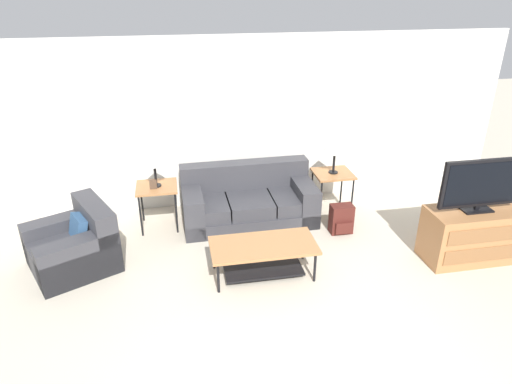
# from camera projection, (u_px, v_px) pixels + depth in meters

# --- Properties ---
(wall_back) EXTENTS (8.48, 0.06, 2.60)m
(wall_back) POSITION_uv_depth(u_px,v_px,m) (241.00, 123.00, 6.96)
(wall_back) COLOR silver
(wall_back) RESTS_ON ground_plane
(couch) EXTENTS (1.95, 0.96, 0.82)m
(couch) POSITION_uv_depth(u_px,v_px,m) (248.00, 202.00, 6.78)
(couch) COLOR #38383D
(couch) RESTS_ON ground_plane
(armchair) EXTENTS (1.26, 1.26, 0.80)m
(armchair) POSITION_uv_depth(u_px,v_px,m) (75.00, 246.00, 5.67)
(armchair) COLOR #38383D
(armchair) RESTS_ON ground_plane
(coffee_table) EXTENTS (1.27, 0.62, 0.43)m
(coffee_table) POSITION_uv_depth(u_px,v_px,m) (263.00, 252.00, 5.49)
(coffee_table) COLOR #A87042
(coffee_table) RESTS_ON ground_plane
(side_table_left) EXTENTS (0.57, 0.53, 0.65)m
(side_table_left) POSITION_uv_depth(u_px,v_px,m) (157.00, 190.00, 6.46)
(side_table_left) COLOR #A87042
(side_table_left) RESTS_ON ground_plane
(side_table_right) EXTENTS (0.57, 0.53, 0.65)m
(side_table_right) POSITION_uv_depth(u_px,v_px,m) (333.00, 177.00, 6.90)
(side_table_right) COLOR #A87042
(side_table_right) RESTS_ON ground_plane
(table_lamp_left) EXTENTS (0.35, 0.35, 0.56)m
(table_lamp_left) POSITION_uv_depth(u_px,v_px,m) (153.00, 157.00, 6.25)
(table_lamp_left) COLOR black
(table_lamp_left) RESTS_ON side_table_left
(table_lamp_right) EXTENTS (0.35, 0.35, 0.56)m
(table_lamp_right) POSITION_uv_depth(u_px,v_px,m) (335.00, 145.00, 6.68)
(table_lamp_right) COLOR black
(table_lamp_right) RESTS_ON side_table_right
(tv_console) EXTENTS (1.16, 0.55, 0.70)m
(tv_console) POSITION_uv_depth(u_px,v_px,m) (471.00, 235.00, 5.81)
(tv_console) COLOR #A87042
(tv_console) RESTS_ON ground_plane
(television) EXTENTS (1.07, 0.20, 0.68)m
(television) POSITION_uv_depth(u_px,v_px,m) (482.00, 184.00, 5.51)
(television) COLOR black
(television) RESTS_ON tv_console
(backpack) EXTENTS (0.32, 0.27, 0.43)m
(backpack) POSITION_uv_depth(u_px,v_px,m) (341.00, 219.00, 6.47)
(backpack) COLOR #4C1E19
(backpack) RESTS_ON ground_plane
(picture_frame) EXTENTS (0.10, 0.04, 0.13)m
(picture_frame) POSITION_uv_depth(u_px,v_px,m) (153.00, 184.00, 6.33)
(picture_frame) COLOR #4C3828
(picture_frame) RESTS_ON side_table_left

